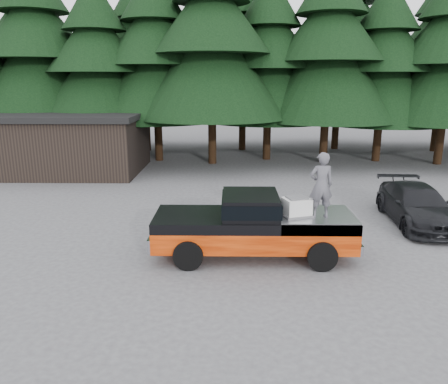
{
  "coord_description": "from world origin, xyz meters",
  "views": [
    {
      "loc": [
        0.13,
        -12.42,
        5.17
      ],
      "look_at": [
        -0.06,
        0.0,
        1.92
      ],
      "focal_mm": 35.0,
      "sensor_mm": 36.0,
      "label": 1
    }
  ],
  "objects_px": {
    "air_compressor": "(296,207)",
    "parked_car": "(417,205)",
    "pickup_truck": "(253,235)",
    "man_on_bed": "(321,185)",
    "utility_building": "(69,142)"
  },
  "relations": [
    {
      "from": "pickup_truck",
      "to": "utility_building",
      "type": "distance_m",
      "value": 15.7
    },
    {
      "from": "air_compressor",
      "to": "pickup_truck",
      "type": "bearing_deg",
      "value": 152.13
    },
    {
      "from": "parked_car",
      "to": "man_on_bed",
      "type": "bearing_deg",
      "value": -138.82
    },
    {
      "from": "air_compressor",
      "to": "parked_car",
      "type": "bearing_deg",
      "value": 16.05
    },
    {
      "from": "man_on_bed",
      "to": "parked_car",
      "type": "distance_m",
      "value": 5.7
    },
    {
      "from": "air_compressor",
      "to": "parked_car",
      "type": "xyz_separation_m",
      "value": [
        4.91,
        3.36,
        -0.89
      ]
    },
    {
      "from": "man_on_bed",
      "to": "utility_building",
      "type": "bearing_deg",
      "value": -54.54
    },
    {
      "from": "pickup_truck",
      "to": "man_on_bed",
      "type": "relative_size",
      "value": 3.21
    },
    {
      "from": "pickup_truck",
      "to": "air_compressor",
      "type": "distance_m",
      "value": 1.53
    },
    {
      "from": "man_on_bed",
      "to": "air_compressor",
      "type": "bearing_deg",
      "value": -15.1
    },
    {
      "from": "pickup_truck",
      "to": "man_on_bed",
      "type": "xyz_separation_m",
      "value": [
        1.86,
        -0.29,
        1.6
      ]
    },
    {
      "from": "man_on_bed",
      "to": "parked_car",
      "type": "height_order",
      "value": "man_on_bed"
    },
    {
      "from": "parked_car",
      "to": "utility_building",
      "type": "xyz_separation_m",
      "value": [
        -15.93,
        9.06,
        0.97
      ]
    },
    {
      "from": "air_compressor",
      "to": "man_on_bed",
      "type": "relative_size",
      "value": 0.39
    },
    {
      "from": "pickup_truck",
      "to": "air_compressor",
      "type": "bearing_deg",
      "value": -9.52
    }
  ]
}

